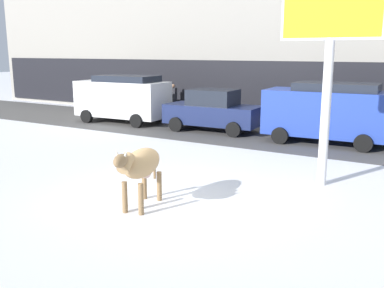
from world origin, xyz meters
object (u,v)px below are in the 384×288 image
cow_tan (141,165)px  car_blue_van (328,111)px  car_navy_sedan (213,111)px  car_white_van (123,97)px  billboard (332,16)px  pedestrian_by_cars (361,112)px  pedestrian_near_billboard (173,100)px

cow_tan → car_blue_van: size_ratio=0.41×
car_navy_sedan → car_white_van: bearing=-178.1°
billboard → pedestrian_by_cars: billboard is taller
car_white_van → pedestrian_near_billboard: size_ratio=2.71×
pedestrian_by_cars → pedestrian_near_billboard: bearing=180.0°
billboard → car_white_van: billboard is taller
car_blue_van → pedestrian_by_cars: bearing=77.3°
billboard → car_blue_van: billboard is taller
pedestrian_near_billboard → car_blue_van: bearing=-18.8°
cow_tan → billboard: billboard is taller
car_blue_van → car_white_van: bearing=-179.5°
pedestrian_near_billboard → pedestrian_by_cars: (9.72, 0.00, 0.00)m
cow_tan → pedestrian_by_cars: bearing=78.6°
billboard → pedestrian_near_billboard: size_ratio=3.21×
car_blue_van → car_navy_sedan: bearing=179.1°
billboard → pedestrian_near_billboard: bearing=140.3°
cow_tan → billboard: bearing=51.3°
car_blue_van → pedestrian_near_billboard: 9.54m
billboard → car_blue_van: size_ratio=1.19×
billboard → car_navy_sedan: bearing=138.3°
pedestrian_by_cars → car_navy_sedan: bearing=-152.1°
billboard → car_blue_van: bearing=102.9°
billboard → car_navy_sedan: 9.00m
car_blue_van → pedestrian_by_cars: (0.69, 3.08, -0.36)m
cow_tan → car_white_van: bearing=131.5°
cow_tan → car_navy_sedan: (-3.18, 9.35, -0.09)m
pedestrian_near_billboard → pedestrian_by_cars: size_ratio=1.00×
car_blue_van → cow_tan: bearing=-101.0°
billboard → car_blue_van: 6.39m
car_blue_van → pedestrian_near_billboard: car_blue_van is taller
car_blue_van → pedestrian_near_billboard: (-9.03, 3.08, -0.36)m
pedestrian_near_billboard → pedestrian_by_cars: bearing=0.0°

